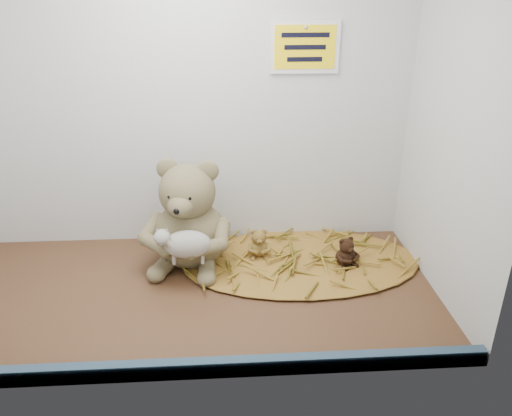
{
  "coord_description": "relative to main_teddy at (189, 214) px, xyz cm",
  "views": [
    {
      "loc": [
        8.75,
        -104.95,
        70.17
      ],
      "look_at": [
        15.7,
        4.41,
        20.65
      ],
      "focal_mm": 35.0,
      "sensor_mm": 36.0,
      "label": 1
    }
  ],
  "objects": [
    {
      "name": "wall_sign",
      "position": [
        31.23,
        14.7,
        40.16
      ],
      "size": [
        16.0,
        1.2,
        11.0
      ],
      "primitive_type": "cube",
      "color": "yellow",
      "rests_on": "back_wall"
    },
    {
      "name": "main_teddy",
      "position": [
        0.0,
        0.0,
        0.0
      ],
      "size": [
        28.93,
        29.93,
        29.68
      ],
      "primitive_type": null,
      "rotation": [
        0.0,
        0.0,
        -0.22
      ],
      "color": "olive",
      "rests_on": "shelf_floor"
    },
    {
      "name": "alcove_shell",
      "position": [
        1.23,
        -5.7,
        30.16
      ],
      "size": [
        120.4,
        60.2,
        90.4
      ],
      "color": "#412816",
      "rests_on": "ground"
    },
    {
      "name": "straw_bed",
      "position": [
        29.84,
        -2.06,
        -14.21
      ],
      "size": [
        65.01,
        37.75,
        1.26
      ],
      "primitive_type": "ellipsoid",
      "color": "brown",
      "rests_on": "shelf_floor"
    },
    {
      "name": "mini_teddy_brown",
      "position": [
        41.24,
        -5.19,
        -9.57
      ],
      "size": [
        8.75,
        8.92,
        8.01
      ],
      "primitive_type": null,
      "rotation": [
        0.0,
        0.0,
        0.44
      ],
      "color": "black",
      "rests_on": "straw_bed"
    },
    {
      "name": "toy_lamb",
      "position": [
        0.0,
        -10.64,
        -3.37
      ],
      "size": [
        15.26,
        9.31,
        9.86
      ],
      "primitive_type": null,
      "color": "#B3AEA1",
      "rests_on": "main_teddy"
    },
    {
      "name": "mini_teddy_tan",
      "position": [
        18.45,
        1.07,
        -9.56
      ],
      "size": [
        6.51,
        6.87,
        8.05
      ],
      "primitive_type": null,
      "rotation": [
        0.0,
        0.0,
        -0.0
      ],
      "color": "brown",
      "rests_on": "straw_bed"
    },
    {
      "name": "front_rail",
      "position": [
        1.23,
        -43.5,
        -13.04
      ],
      "size": [
        119.28,
        2.2,
        3.6
      ],
      "primitive_type": "cube",
      "color": "#364F68",
      "rests_on": "shelf_floor"
    }
  ]
}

